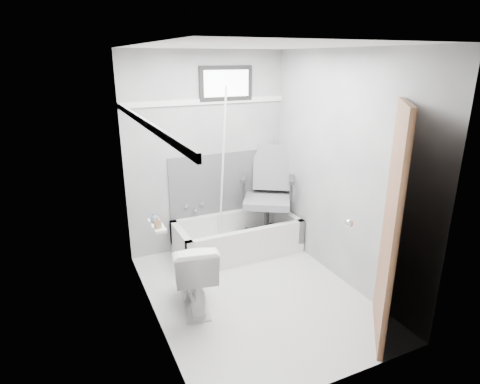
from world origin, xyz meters
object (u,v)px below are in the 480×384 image
toilet (193,273)px  door (444,236)px  bathtub (237,237)px  soap_bottle_b (154,217)px  office_chair (267,194)px  soap_bottle_a (158,222)px

toilet → door: size_ratio=0.36×
bathtub → toilet: toilet is taller
toilet → soap_bottle_b: (-0.32, 0.07, 0.61)m
office_chair → toilet: size_ratio=1.59×
office_chair → door: door is taller
door → soap_bottle_a: bearing=146.2°
bathtub → office_chair: office_chair is taller
office_chair → soap_bottle_b: bearing=-121.9°
door → soap_bottle_a: 2.31m
office_chair → soap_bottle_b: (-1.59, -0.81, 0.26)m
office_chair → door: (0.33, -2.23, 0.31)m
toilet → soap_bottle_a: bearing=22.5°
door → office_chair: bearing=98.5°
toilet → door: (1.60, -1.35, 0.65)m
door → soap_bottle_b: size_ratio=21.31×
soap_bottle_b → door: bearing=-36.6°
door → soap_bottle_a: (-1.92, 1.28, -0.03)m
bathtub → door: door is taller
bathtub → soap_bottle_a: bearing=-141.6°
toilet → door: 2.19m
bathtub → soap_bottle_a: soap_bottle_a is taller
soap_bottle_a → door: bearing=-33.8°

